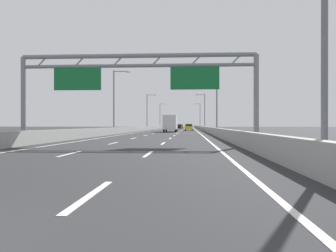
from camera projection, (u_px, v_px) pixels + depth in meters
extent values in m
plane|color=#2D2D30|center=(177.00, 129.00, 102.93)|extent=(260.00, 260.00, 0.00)
cube|color=white|center=(70.00, 154.00, 15.71)|extent=(0.16, 3.00, 0.01)
cube|color=white|center=(113.00, 143.00, 24.70)|extent=(0.16, 3.00, 0.01)
cube|color=white|center=(134.00, 138.00, 33.68)|extent=(0.16, 3.00, 0.01)
cube|color=white|center=(145.00, 135.00, 42.66)|extent=(0.16, 3.00, 0.01)
cube|color=white|center=(153.00, 134.00, 51.64)|extent=(0.16, 3.00, 0.01)
cube|color=white|center=(158.00, 132.00, 60.62)|extent=(0.16, 3.00, 0.01)
cube|color=white|center=(162.00, 131.00, 69.61)|extent=(0.16, 3.00, 0.01)
cube|color=white|center=(166.00, 131.00, 78.59)|extent=(0.16, 3.00, 0.01)
cube|color=white|center=(168.00, 130.00, 87.57)|extent=(0.16, 3.00, 0.01)
cube|color=white|center=(170.00, 129.00, 96.55)|extent=(0.16, 3.00, 0.01)
cube|color=white|center=(172.00, 129.00, 105.54)|extent=(0.16, 3.00, 0.01)
cube|color=white|center=(173.00, 129.00, 114.52)|extent=(0.16, 3.00, 0.01)
cube|color=white|center=(174.00, 128.00, 123.50)|extent=(0.16, 3.00, 0.01)
cube|color=white|center=(175.00, 128.00, 132.48)|extent=(0.16, 3.00, 0.01)
cube|color=white|center=(176.00, 128.00, 141.47)|extent=(0.16, 3.00, 0.01)
cube|color=white|center=(177.00, 128.00, 150.45)|extent=(0.16, 3.00, 0.01)
cube|color=white|center=(178.00, 128.00, 159.43)|extent=(0.16, 3.00, 0.01)
cube|color=white|center=(90.00, 195.00, 6.51)|extent=(0.16, 3.00, 0.01)
cube|color=white|center=(148.00, 154.00, 15.49)|extent=(0.16, 3.00, 0.01)
cube|color=white|center=(163.00, 143.00, 24.47)|extent=(0.16, 3.00, 0.01)
cube|color=white|center=(170.00, 138.00, 33.45)|extent=(0.16, 3.00, 0.01)
cube|color=white|center=(174.00, 135.00, 42.44)|extent=(0.16, 3.00, 0.01)
cube|color=white|center=(177.00, 134.00, 51.42)|extent=(0.16, 3.00, 0.01)
cube|color=white|center=(179.00, 132.00, 60.40)|extent=(0.16, 3.00, 0.01)
cube|color=white|center=(180.00, 131.00, 69.38)|extent=(0.16, 3.00, 0.01)
cube|color=white|center=(181.00, 131.00, 78.37)|extent=(0.16, 3.00, 0.01)
cube|color=white|center=(182.00, 130.00, 87.35)|extent=(0.16, 3.00, 0.01)
cube|color=white|center=(183.00, 129.00, 96.33)|extent=(0.16, 3.00, 0.01)
cube|color=white|center=(183.00, 129.00, 105.31)|extent=(0.16, 3.00, 0.01)
cube|color=white|center=(184.00, 129.00, 114.29)|extent=(0.16, 3.00, 0.01)
cube|color=white|center=(184.00, 128.00, 123.28)|extent=(0.16, 3.00, 0.01)
cube|color=white|center=(185.00, 128.00, 132.26)|extent=(0.16, 3.00, 0.01)
cube|color=white|center=(185.00, 128.00, 141.24)|extent=(0.16, 3.00, 0.01)
cube|color=white|center=(185.00, 128.00, 150.22)|extent=(0.16, 3.00, 0.01)
cube|color=white|center=(185.00, 128.00, 159.21)|extent=(0.16, 3.00, 0.01)
cube|color=white|center=(156.00, 130.00, 91.28)|extent=(0.16, 176.00, 0.01)
cube|color=white|center=(195.00, 130.00, 90.63)|extent=(0.16, 176.00, 0.01)
cube|color=#9E9E99|center=(157.00, 127.00, 113.34)|extent=(0.45, 220.00, 0.95)
cube|color=#9E9E99|center=(199.00, 127.00, 112.48)|extent=(0.45, 220.00, 0.95)
cylinder|color=gray|center=(23.00, 100.00, 24.75)|extent=(0.36, 0.36, 6.20)
cylinder|color=gray|center=(256.00, 99.00, 23.72)|extent=(0.36, 0.36, 6.20)
cylinder|color=gray|center=(137.00, 56.00, 24.23)|extent=(16.53, 0.32, 0.32)
cylinder|color=gray|center=(137.00, 66.00, 24.23)|extent=(16.53, 0.26, 0.26)
cylinder|color=gray|center=(42.00, 62.00, 24.66)|extent=(0.74, 0.10, 0.74)
cylinder|color=gray|center=(80.00, 61.00, 24.49)|extent=(0.74, 0.10, 0.74)
cylinder|color=gray|center=(118.00, 61.00, 24.31)|extent=(0.74, 0.10, 0.74)
cylinder|color=gray|center=(157.00, 60.00, 24.14)|extent=(0.74, 0.10, 0.74)
cylinder|color=gray|center=(196.00, 60.00, 23.97)|extent=(0.74, 0.10, 0.74)
cylinder|color=gray|center=(236.00, 60.00, 23.80)|extent=(0.74, 0.10, 0.74)
cube|color=#146B33|center=(78.00, 79.00, 24.50)|extent=(3.40, 0.12, 1.60)
cube|color=#146B33|center=(195.00, 78.00, 23.98)|extent=(3.40, 0.12, 1.60)
cylinder|color=slate|center=(325.00, 11.00, 10.28)|extent=(0.20, 0.20, 9.50)
cylinder|color=slate|center=(114.00, 102.00, 51.74)|extent=(0.20, 0.20, 9.50)
cylinder|color=slate|center=(121.00, 71.00, 51.65)|extent=(2.20, 0.12, 0.12)
cube|color=#F2EAC6|center=(128.00, 72.00, 51.58)|extent=(0.56, 0.28, 0.20)
cylinder|color=slate|center=(217.00, 102.00, 50.78)|extent=(0.20, 0.20, 9.50)
cylinder|color=slate|center=(209.00, 71.00, 50.83)|extent=(2.20, 0.12, 0.12)
cube|color=#F2EAC6|center=(202.00, 71.00, 50.90)|extent=(0.56, 0.28, 0.20)
cylinder|color=slate|center=(147.00, 112.00, 92.24)|extent=(0.20, 0.20, 9.50)
cylinder|color=slate|center=(151.00, 95.00, 92.15)|extent=(2.20, 0.12, 0.12)
cube|color=#F2EAC6|center=(155.00, 95.00, 92.08)|extent=(0.56, 0.28, 0.20)
cylinder|color=slate|center=(205.00, 112.00, 91.28)|extent=(0.20, 0.20, 9.50)
cylinder|color=slate|center=(201.00, 95.00, 91.33)|extent=(2.20, 0.12, 0.12)
cube|color=#F2EAC6|center=(196.00, 95.00, 91.40)|extent=(0.56, 0.28, 0.20)
cylinder|color=slate|center=(160.00, 116.00, 132.74)|extent=(0.20, 0.20, 9.50)
cylinder|color=slate|center=(163.00, 104.00, 132.65)|extent=(2.20, 0.12, 0.12)
cube|color=#F2EAC6|center=(166.00, 104.00, 132.58)|extent=(0.56, 0.28, 0.20)
cylinder|color=slate|center=(200.00, 116.00, 131.78)|extent=(0.20, 0.20, 9.50)
cylinder|color=slate|center=(197.00, 104.00, 131.83)|extent=(2.20, 0.12, 0.12)
cube|color=#F2EAC6|center=(194.00, 104.00, 131.90)|extent=(0.56, 0.28, 0.20)
cube|color=yellow|center=(189.00, 128.00, 76.29)|extent=(1.71, 4.20, 0.70)
cube|color=black|center=(189.00, 125.00, 76.28)|extent=(1.51, 1.94, 0.48)
cylinder|color=black|center=(186.00, 129.00, 77.88)|extent=(0.22, 0.64, 0.64)
cylinder|color=black|center=(192.00, 129.00, 77.78)|extent=(0.22, 0.64, 0.64)
cylinder|color=black|center=(185.00, 129.00, 74.79)|extent=(0.22, 0.64, 0.64)
cylinder|color=black|center=(192.00, 129.00, 74.70)|extent=(0.22, 0.64, 0.64)
cube|color=orange|center=(180.00, 127.00, 130.37)|extent=(1.80, 4.54, 0.61)
cube|color=black|center=(180.00, 125.00, 130.32)|extent=(1.59, 2.04, 0.54)
cylinder|color=black|center=(178.00, 127.00, 132.14)|extent=(0.22, 0.64, 0.64)
cylinder|color=black|center=(183.00, 127.00, 132.04)|extent=(0.22, 0.64, 0.64)
cylinder|color=black|center=(178.00, 127.00, 128.70)|extent=(0.22, 0.64, 0.64)
cylinder|color=black|center=(182.00, 127.00, 128.61)|extent=(0.22, 0.64, 0.64)
cube|color=black|center=(178.00, 127.00, 104.34)|extent=(1.89, 4.20, 0.68)
cube|color=black|center=(178.00, 125.00, 103.82)|extent=(1.66, 1.70, 0.47)
cylinder|color=black|center=(175.00, 128.00, 105.94)|extent=(0.22, 0.64, 0.64)
cylinder|color=black|center=(181.00, 128.00, 105.84)|extent=(0.22, 0.64, 0.64)
cylinder|color=black|center=(175.00, 128.00, 102.85)|extent=(0.22, 0.64, 0.64)
cylinder|color=black|center=(181.00, 128.00, 102.74)|extent=(0.22, 0.64, 0.64)
cube|color=#2347AD|center=(189.00, 126.00, 139.58)|extent=(1.86, 4.50, 0.67)
cube|color=black|center=(189.00, 125.00, 139.38)|extent=(1.63, 2.02, 0.43)
cylinder|color=black|center=(187.00, 127.00, 141.33)|extent=(0.22, 0.64, 0.64)
cylinder|color=black|center=(191.00, 127.00, 141.23)|extent=(0.22, 0.64, 0.64)
cylinder|color=black|center=(187.00, 127.00, 137.94)|extent=(0.22, 0.64, 0.64)
cylinder|color=black|center=(191.00, 127.00, 137.84)|extent=(0.22, 0.64, 0.64)
cube|color=silver|center=(171.00, 124.00, 67.46)|extent=(2.34, 2.45, 1.99)
cube|color=silver|center=(170.00, 122.00, 62.99)|extent=(2.34, 6.10, 2.57)
cylinder|color=black|center=(166.00, 129.00, 67.85)|extent=(0.28, 0.96, 0.96)
cylinder|color=black|center=(177.00, 129.00, 67.72)|extent=(0.28, 0.96, 0.96)
cylinder|color=black|center=(164.00, 130.00, 61.42)|extent=(0.28, 0.96, 0.96)
cylinder|color=black|center=(175.00, 130.00, 61.29)|extent=(0.28, 0.96, 0.96)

